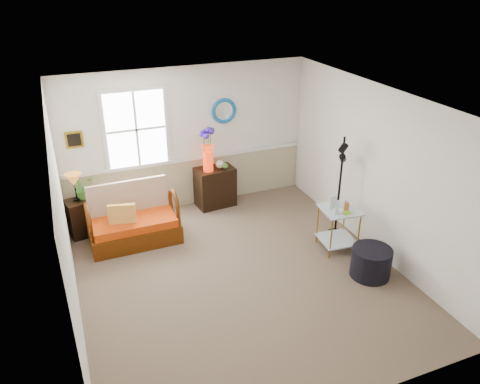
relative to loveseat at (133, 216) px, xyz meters
name	(u,v)px	position (x,y,z in m)	size (l,w,h in m)	color
floor	(239,275)	(1.24, -1.54, -0.47)	(4.50, 5.00, 0.01)	brown
ceiling	(239,102)	(1.24, -1.54, 2.13)	(4.50, 5.00, 0.01)	white
walls	(239,196)	(1.24, -1.54, 0.83)	(4.51, 5.01, 2.60)	silver
wainscot	(190,182)	(1.24, 0.94, -0.02)	(4.46, 0.02, 0.90)	tan
chair_rail	(189,159)	(1.24, 0.93, 0.45)	(4.46, 0.04, 0.06)	white
window	(136,129)	(0.34, 0.93, 1.13)	(1.14, 0.06, 1.44)	white
picture	(74,140)	(-0.68, 0.94, 1.08)	(0.28, 0.03, 0.28)	gold
mirror	(224,111)	(1.94, 0.94, 1.28)	(0.47, 0.47, 0.07)	#1578AE
loveseat	(133,216)	(0.00, 0.00, 0.00)	(1.43, 0.81, 0.93)	#572805
throw_pillow	(122,218)	(-0.18, -0.09, 0.05)	(0.43, 0.11, 0.43)	#CC5D17
lamp_stand	(79,218)	(-0.81, 0.52, -0.15)	(0.36, 0.36, 0.64)	black
table_lamp	(75,187)	(-0.80, 0.55, 0.41)	(0.26, 0.26, 0.48)	orange
potted_plant	(83,189)	(-0.68, 0.59, 0.33)	(0.36, 0.40, 0.31)	#42812F
cabinet	(215,187)	(1.66, 0.72, -0.09)	(0.70, 0.45, 0.75)	black
flower_vase	(208,150)	(1.52, 0.66, 0.68)	(0.23, 0.23, 0.80)	red
side_table	(338,229)	(2.97, -1.44, -0.11)	(0.56, 0.56, 0.71)	#B6832E
tabletop_items	(340,203)	(2.95, -1.46, 0.36)	(0.37, 0.37, 0.22)	silver
floor_lamp	(339,187)	(3.20, -1.05, 0.40)	(0.25, 0.25, 1.74)	black
ottoman	(371,262)	(3.02, -2.26, -0.24)	(0.58, 0.58, 0.45)	black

